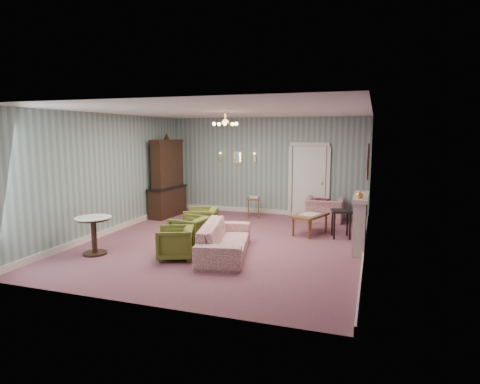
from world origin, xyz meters
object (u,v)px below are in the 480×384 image
(coffee_table, at_px, (310,224))
(wingback_chair, at_px, (325,206))
(olive_chair_c, at_px, (201,220))
(fireplace, at_px, (360,222))
(side_table_black, at_px, (341,224))
(sofa_chintz, at_px, (225,234))
(pedestal_table, at_px, (94,236))
(olive_chair_b, at_px, (190,230))
(dresser, at_px, (167,176))
(olive_chair_a, at_px, (175,241))

(coffee_table, bearing_deg, wingback_chair, 84.11)
(olive_chair_c, height_order, fireplace, fireplace)
(side_table_black, bearing_deg, wingback_chair, 108.92)
(fireplace, bearing_deg, coffee_table, 141.51)
(sofa_chintz, distance_m, pedestal_table, 2.64)
(olive_chair_b, bearing_deg, coffee_table, 137.73)
(olive_chair_b, relative_size, pedestal_table, 0.93)
(dresser, distance_m, fireplace, 5.83)
(fireplace, bearing_deg, dresser, 161.98)
(olive_chair_a, xyz_separation_m, side_table_black, (2.94, 2.64, -0.01))
(fireplace, xyz_separation_m, side_table_black, (-0.45, 0.83, -0.25))
(sofa_chintz, height_order, fireplace, fireplace)
(pedestal_table, bearing_deg, fireplace, 22.35)
(sofa_chintz, distance_m, dresser, 4.30)
(olive_chair_a, distance_m, dresser, 4.27)
(olive_chair_a, relative_size, sofa_chintz, 0.32)
(olive_chair_c, bearing_deg, sofa_chintz, 27.57)
(coffee_table, bearing_deg, olive_chair_c, -158.33)
(olive_chair_b, height_order, coffee_table, olive_chair_b)
(fireplace, relative_size, pedestal_table, 1.80)
(sofa_chintz, relative_size, coffee_table, 2.25)
(olive_chair_b, xyz_separation_m, fireplace, (3.49, 0.92, 0.22))
(coffee_table, bearing_deg, side_table_black, -9.12)
(wingback_chair, xyz_separation_m, pedestal_table, (-4.04, -4.60, -0.05))
(olive_chair_a, distance_m, olive_chair_c, 1.81)
(sofa_chintz, height_order, pedestal_table, sofa_chintz)
(olive_chair_c, bearing_deg, side_table_black, 91.25)
(sofa_chintz, distance_m, wingback_chair, 4.06)
(olive_chair_a, xyz_separation_m, sofa_chintz, (0.82, 0.57, 0.08))
(olive_chair_c, distance_m, coffee_table, 2.63)
(sofa_chintz, bearing_deg, olive_chair_a, 112.19)
(olive_chair_a, xyz_separation_m, pedestal_table, (-1.68, -0.26, 0.04))
(olive_chair_c, bearing_deg, fireplace, 76.70)
(olive_chair_a, bearing_deg, fireplace, 96.68)
(dresser, bearing_deg, sofa_chintz, -41.49)
(olive_chair_b, relative_size, sofa_chintz, 0.33)
(olive_chair_b, bearing_deg, sofa_chintz, 79.33)
(olive_chair_a, xyz_separation_m, fireplace, (3.39, 1.82, 0.23))
(olive_chair_c, bearing_deg, coffee_table, 97.94)
(olive_chair_c, relative_size, coffee_table, 0.76)
(olive_chair_b, xyz_separation_m, side_table_black, (3.04, 1.75, -0.03))
(olive_chair_a, xyz_separation_m, wingback_chair, (2.36, 4.33, 0.09))
(wingback_chair, relative_size, dresser, 0.42)
(olive_chair_b, bearing_deg, dresser, -134.59)
(sofa_chintz, xyz_separation_m, pedestal_table, (-2.51, -0.84, -0.04))
(dresser, height_order, coffee_table, dresser)
(coffee_table, relative_size, side_table_black, 1.47)
(coffee_table, xyz_separation_m, side_table_black, (0.74, -0.12, 0.08))
(olive_chair_a, bearing_deg, olive_chair_c, 166.30)
(dresser, xyz_separation_m, fireplace, (5.51, -1.79, -0.61))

